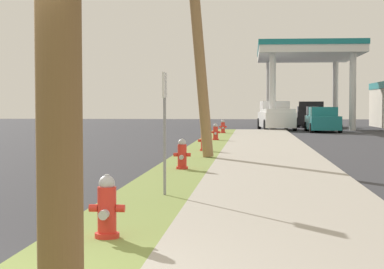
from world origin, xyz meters
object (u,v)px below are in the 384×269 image
(car_teal_by_near_pump, at_px, (323,121))
(fire_hydrant_fourth, at_px, (216,133))
(fire_hydrant_third, at_px, (204,141))
(truck_white_at_forecourt, at_px, (276,117))
(fire_hydrant_fifth, at_px, (223,127))
(fire_hydrant_second, at_px, (182,156))
(fire_hydrant_nearest, at_px, (107,210))
(truck_black_on_apron, at_px, (311,115))
(street_sign_post, at_px, (165,107))

(car_teal_by_near_pump, bearing_deg, fire_hydrant_fourth, -114.58)
(fire_hydrant_third, distance_m, truck_white_at_forecourt, 24.37)
(fire_hydrant_fourth, height_order, fire_hydrant_fifth, same)
(fire_hydrant_second, bearing_deg, fire_hydrant_nearest, -89.93)
(fire_hydrant_nearest, relative_size, car_teal_by_near_pump, 0.16)
(fire_hydrant_nearest, height_order, truck_white_at_forecourt, truck_white_at_forecourt)
(fire_hydrant_nearest, xyz_separation_m, truck_black_on_apron, (6.29, 47.14, 0.47))
(car_teal_by_near_pump, bearing_deg, truck_black_on_apron, 89.04)
(fire_hydrant_nearest, xyz_separation_m, street_sign_post, (0.18, 3.98, 1.19))
(fire_hydrant_fourth, relative_size, truck_black_on_apron, 0.13)
(fire_hydrant_third, height_order, fire_hydrant_fifth, same)
(fire_hydrant_nearest, xyz_separation_m, fire_hydrant_fourth, (0.05, 23.36, 0.00))
(fire_hydrant_fifth, height_order, truck_black_on_apron, truck_black_on_apron)
(street_sign_post, relative_size, car_teal_by_near_pump, 0.47)
(fire_hydrant_nearest, height_order, fire_hydrant_third, same)
(street_sign_post, xyz_separation_m, car_teal_by_near_pump, (5.93, 32.63, -0.91))
(fire_hydrant_nearest, relative_size, fire_hydrant_fifth, 1.00)
(fire_hydrant_second, height_order, street_sign_post, street_sign_post)
(fire_hydrant_second, bearing_deg, truck_white_at_forecourt, 83.90)
(fire_hydrant_third, bearing_deg, truck_white_at_forecourt, 82.33)
(street_sign_post, relative_size, truck_black_on_apron, 0.38)
(fire_hydrant_second, distance_m, car_teal_by_near_pump, 28.36)
(truck_white_at_forecourt, bearing_deg, street_sign_post, -94.96)
(fire_hydrant_fourth, distance_m, truck_black_on_apron, 24.58)
(fire_hydrant_second, xyz_separation_m, truck_white_at_forecourt, (3.31, 31.03, 0.47))
(fire_hydrant_second, relative_size, fire_hydrant_third, 1.00)
(fire_hydrant_second, bearing_deg, car_teal_by_near_pump, 77.53)
(fire_hydrant_fifth, relative_size, truck_white_at_forecourt, 0.13)
(street_sign_post, bearing_deg, fire_hydrant_fifth, 90.28)
(fire_hydrant_third, bearing_deg, fire_hydrant_nearest, -90.19)
(fire_hydrant_nearest, bearing_deg, fire_hydrant_fourth, 89.87)
(fire_hydrant_second, height_order, fire_hydrant_fourth, same)
(fire_hydrant_fourth, xyz_separation_m, car_teal_by_near_pump, (6.06, 13.24, 0.28))
(fire_hydrant_fourth, height_order, truck_white_at_forecourt, truck_white_at_forecourt)
(fire_hydrant_second, distance_m, truck_white_at_forecourt, 31.21)
(truck_black_on_apron, bearing_deg, fire_hydrant_fourth, -104.69)
(fire_hydrant_second, bearing_deg, street_sign_post, -87.76)
(car_teal_by_near_pump, distance_m, truck_black_on_apron, 10.54)
(truck_black_on_apron, bearing_deg, fire_hydrant_second, -99.36)
(fire_hydrant_second, height_order, fire_hydrant_fifth, same)
(fire_hydrant_third, xyz_separation_m, truck_white_at_forecourt, (3.25, 24.14, 0.47))
(fire_hydrant_fifth, distance_m, street_sign_post, 27.42)
(street_sign_post, height_order, car_teal_by_near_pump, street_sign_post)
(fire_hydrant_nearest, relative_size, street_sign_post, 0.35)
(fire_hydrant_nearest, height_order, car_teal_by_near_pump, car_teal_by_near_pump)
(fire_hydrant_fifth, xyz_separation_m, car_teal_by_near_pump, (6.06, 5.24, 0.28))
(street_sign_post, bearing_deg, fire_hydrant_second, 92.24)
(fire_hydrant_third, distance_m, truck_black_on_apron, 31.95)
(car_teal_by_near_pump, xyz_separation_m, truck_white_at_forecourt, (-2.81, 3.34, 0.19))
(fire_hydrant_second, distance_m, fire_hydrant_third, 6.89)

